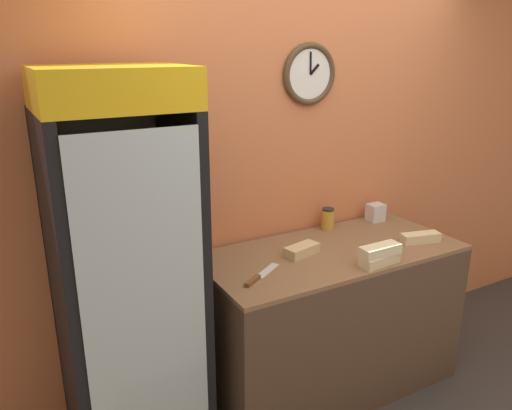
{
  "coord_description": "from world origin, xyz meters",
  "views": [
    {
      "loc": [
        -1.72,
        -1.25,
        2.08
      ],
      "look_at": [
        -0.53,
        0.88,
        1.29
      ],
      "focal_mm": 35.0,
      "sensor_mm": 36.0,
      "label": 1
    }
  ],
  "objects": [
    {
      "name": "napkin_dispenser",
      "position": [
        0.57,
        1.18,
        0.98
      ],
      "size": [
        0.11,
        0.09,
        0.12
      ],
      "color": "silver",
      "rests_on": "prep_counter"
    },
    {
      "name": "chefs_knife",
      "position": [
        -0.57,
        0.79,
        0.93
      ],
      "size": [
        0.29,
        0.2,
        0.02
      ],
      "color": "silver",
      "rests_on": "prep_counter"
    },
    {
      "name": "prep_counter",
      "position": [
        0.0,
        0.91,
        0.46
      ],
      "size": [
        1.56,
        0.73,
        0.92
      ],
      "color": "#4C3828",
      "rests_on": "ground_plane"
    },
    {
      "name": "sandwich_stack_bottom",
      "position": [
        0.1,
        0.62,
        0.95
      ],
      "size": [
        0.25,
        0.11,
        0.06
      ],
      "color": "beige",
      "rests_on": "prep_counter"
    },
    {
      "name": "wall_back",
      "position": [
        0.0,
        1.33,
        1.35
      ],
      "size": [
        5.2,
        0.09,
        2.7
      ],
      "color": "#D17547",
      "rests_on": "ground_plane"
    },
    {
      "name": "beverage_cooler",
      "position": [
        -1.2,
        1.01,
        1.08
      ],
      "size": [
        0.64,
        0.62,
        2.0
      ],
      "color": "black",
      "rests_on": "ground_plane"
    },
    {
      "name": "sandwich_stack_middle",
      "position": [
        0.1,
        0.62,
        1.01
      ],
      "size": [
        0.24,
        0.09,
        0.06
      ],
      "color": "beige",
      "rests_on": "sandwich_stack_bottom"
    },
    {
      "name": "sandwich_flat_left",
      "position": [
        0.55,
        0.75,
        0.95
      ],
      "size": [
        0.25,
        0.14,
        0.06
      ],
      "color": "beige",
      "rests_on": "prep_counter"
    },
    {
      "name": "sandwich_flat_right",
      "position": [
        -0.2,
        0.94,
        0.95
      ],
      "size": [
        0.23,
        0.14,
        0.06
      ],
      "color": "tan",
      "rests_on": "prep_counter"
    },
    {
      "name": "condiment_jar",
      "position": [
        0.19,
        1.21,
        0.99
      ],
      "size": [
        0.08,
        0.08,
        0.14
      ],
      "color": "gold",
      "rests_on": "prep_counter"
    }
  ]
}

